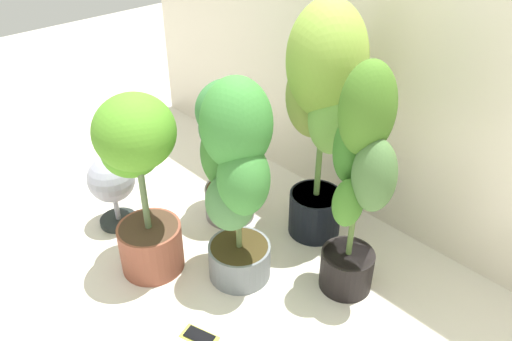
{
  "coord_description": "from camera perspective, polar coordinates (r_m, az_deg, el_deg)",
  "views": [
    {
      "loc": [
        1.2,
        -0.95,
        1.57
      ],
      "look_at": [
        -0.08,
        0.24,
        0.44
      ],
      "focal_mm": 35.56,
      "sensor_mm": 36.0,
      "label": 1
    }
  ],
  "objects": [
    {
      "name": "potted_plant_center",
      "position": [
        1.92,
        -2.3,
        -0.32
      ],
      "size": [
        0.44,
        0.34,
        0.91
      ],
      "color": "slate",
      "rests_on": "ground"
    },
    {
      "name": "mylar_back_wall",
      "position": [
        2.24,
        13.55,
        17.29
      ],
      "size": [
        3.2,
        0.01,
        2.0
      ],
      "primitive_type": "cube",
      "color": "beige",
      "rests_on": "ground"
    },
    {
      "name": "potted_plant_front_left",
      "position": [
        2.05,
        -13.01,
        -0.23
      ],
      "size": [
        0.4,
        0.36,
        0.82
      ],
      "color": "brown",
      "rests_on": "ground"
    },
    {
      "name": "cell_phone",
      "position": [
        2.02,
        -6.39,
        -18.07
      ],
      "size": [
        0.16,
        0.11,
        0.01
      ],
      "rotation": [
        0.0,
        0.0,
        1.9
      ],
      "color": "#CAC947",
      "rests_on": "ground"
    },
    {
      "name": "floor_fan",
      "position": [
        2.46,
        -15.92,
        -1.27
      ],
      "size": [
        0.29,
        0.29,
        0.37
      ],
      "rotation": [
        0.0,
        0.0,
        1.99
      ],
      "color": "#212826",
      "rests_on": "ground"
    },
    {
      "name": "potted_plant_back_left",
      "position": [
        2.34,
        -3.4,
        3.64
      ],
      "size": [
        0.37,
        0.33,
        0.72
      ],
      "color": "slate",
      "rests_on": "ground"
    },
    {
      "name": "potted_plant_back_right",
      "position": [
        1.88,
        11.52,
        -0.75
      ],
      "size": [
        0.34,
        0.26,
        0.99
      ],
      "color": "black",
      "rests_on": "ground"
    },
    {
      "name": "ground_plane",
      "position": [
        2.19,
        -3.32,
        -12.99
      ],
      "size": [
        8.0,
        8.0,
        0.0
      ],
      "primitive_type": "plane",
      "color": "silver",
      "rests_on": "ground"
    },
    {
      "name": "potted_plant_back_center",
      "position": [
        2.12,
        7.53,
        8.03
      ],
      "size": [
        0.47,
        0.46,
        1.1
      ],
      "color": "black",
      "rests_on": "ground"
    }
  ]
}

